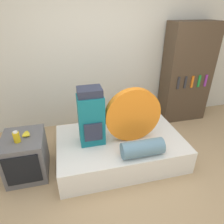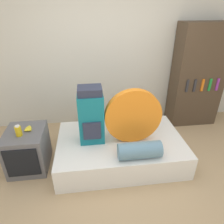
# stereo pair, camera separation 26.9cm
# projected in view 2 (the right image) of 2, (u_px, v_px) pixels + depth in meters

# --- Properties ---
(ground_plane) EXTENTS (16.00, 16.00, 0.00)m
(ground_plane) POSITION_uv_depth(u_px,v_px,m) (126.00, 194.00, 2.49)
(ground_plane) COLOR tan
(wall_back) EXTENTS (8.00, 0.05, 2.60)m
(wall_back) POSITION_uv_depth(u_px,v_px,m) (108.00, 55.00, 3.52)
(wall_back) COLOR silver
(wall_back) RESTS_ON ground_plane
(bed) EXTENTS (1.82, 1.14, 0.36)m
(bed) POSITION_uv_depth(u_px,v_px,m) (120.00, 148.00, 3.00)
(bed) COLOR white
(bed) RESTS_ON ground_plane
(backpack) EXTENTS (0.34, 0.30, 0.81)m
(backpack) POSITION_uv_depth(u_px,v_px,m) (91.00, 116.00, 2.71)
(backpack) COLOR #14707F
(backpack) RESTS_ON bed
(tent_bag) EXTENTS (0.78, 0.10, 0.78)m
(tent_bag) POSITION_uv_depth(u_px,v_px,m) (133.00, 116.00, 2.70)
(tent_bag) COLOR orange
(tent_bag) RESTS_ON bed
(sleeping_roll) EXTENTS (0.55, 0.22, 0.22)m
(sleeping_roll) POSITION_uv_depth(u_px,v_px,m) (140.00, 150.00, 2.51)
(sleeping_roll) COLOR #5B849E
(sleeping_roll) RESTS_ON bed
(television) EXTENTS (0.52, 0.60, 0.59)m
(television) POSITION_uv_depth(u_px,v_px,m) (28.00, 149.00, 2.80)
(television) COLOR #5B5B60
(television) RESTS_ON ground_plane
(canister) EXTENTS (0.08, 0.08, 0.15)m
(canister) POSITION_uv_depth(u_px,v_px,m) (18.00, 131.00, 2.56)
(canister) COLOR gold
(canister) RESTS_ON television
(banana_bunch) EXTENTS (0.12, 0.14, 0.04)m
(banana_bunch) POSITION_uv_depth(u_px,v_px,m) (29.00, 128.00, 2.71)
(banana_bunch) COLOR yellow
(banana_bunch) RESTS_ON television
(bookshelf) EXTENTS (0.88, 0.43, 1.85)m
(bookshelf) POSITION_uv_depth(u_px,v_px,m) (197.00, 77.00, 3.65)
(bookshelf) COLOR #473828
(bookshelf) RESTS_ON ground_plane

